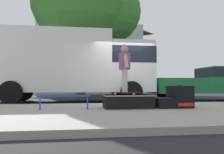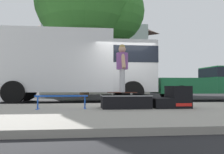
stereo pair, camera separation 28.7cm
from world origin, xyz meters
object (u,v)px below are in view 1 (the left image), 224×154
skater_kid (125,64)px  kicker_ramp (174,98)px  skate_box (128,101)px  street_tree_main (87,1)px  grind_rail (64,99)px  skateboard (125,93)px  pickup_truck_green (212,82)px  box_truck (74,63)px

skater_kid → kicker_ramp: bearing=-1.2°
skate_box → street_tree_main: bearing=94.6°
kicker_ramp → street_tree_main: (-1.96, 8.42, 5.45)m
kicker_ramp → grind_rail: 2.95m
grind_rail → skateboard: bearing=2.6°
pickup_truck_green → box_truck: bearing=-178.3°
grind_rail → skater_kid: (1.58, 0.07, 0.91)m
skater_kid → pickup_truck_green: 7.21m
skater_kid → box_truck: size_ratio=0.18×
kicker_ramp → pickup_truck_green: bearing=50.6°
skater_kid → box_truck: box_truck is taller
skateboard → street_tree_main: street_tree_main is taller
skate_box → pickup_truck_green: pickup_truck_green is taller
grind_rail → street_tree_main: 10.11m
skateboard → box_truck: 4.95m
skate_box → box_truck: bearing=107.0°
skate_box → grind_rail: size_ratio=0.95×
skate_box → skateboard: 0.23m
pickup_truck_green → skate_box: bearing=-137.4°
kicker_ramp → grind_rail: kicker_ramp is taller
kicker_ramp → pickup_truck_green: 6.29m
grind_rail → kicker_ramp: bearing=0.8°
box_truck → street_tree_main: bearing=78.8°
skater_kid → street_tree_main: street_tree_main is taller
skateboard → box_truck: bearing=106.2°
skate_box → kicker_ramp: bearing=-0.0°
skate_box → pickup_truck_green: (5.28, 4.85, 0.59)m
skate_box → skateboard: (-0.08, 0.03, 0.22)m
skateboard → kicker_ramp: bearing=-1.2°
kicker_ramp → box_truck: size_ratio=0.14×
pickup_truck_green → grind_rail: bearing=-144.8°
grind_rail → skateboard: (1.58, 0.07, 0.15)m
skate_box → skateboard: bearing=160.2°
grind_rail → street_tree_main: (0.98, 8.47, 5.44)m
kicker_ramp → grind_rail: (-2.95, -0.04, 0.01)m
grind_rail → skater_kid: size_ratio=1.05×
kicker_ramp → skater_kid: (-1.37, 0.03, 0.93)m
box_truck → street_tree_main: size_ratio=0.77×
grind_rail → pickup_truck_green: pickup_truck_green is taller
skateboard → skater_kid: bearing=-97.1°
skateboard → skate_box: bearing=-19.8°
pickup_truck_green → skateboard: bearing=-138.0°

